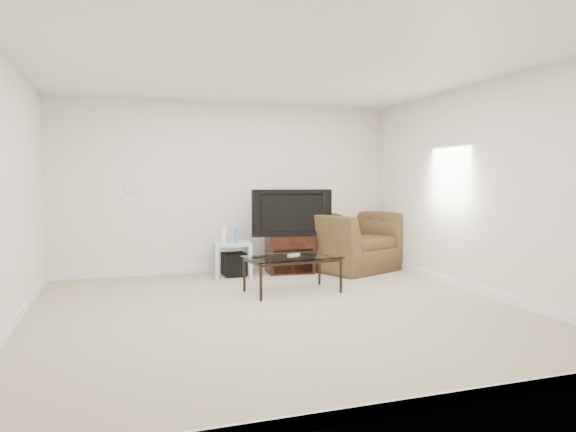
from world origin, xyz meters
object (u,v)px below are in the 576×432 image
object	(u,v)px
television	(290,212)
side_table	(232,259)
recliner	(351,232)
subwoofer	(234,264)
tv_stand	(290,254)
coffee_table	(292,274)

from	to	relation	value
television	side_table	bearing A→B (deg)	-173.78
recliner	subwoofer	bearing A→B (deg)	156.25
television	recliner	size ratio (longest dim) A/B	0.82
tv_stand	recliner	world-z (taller)	recliner
tv_stand	coffee_table	distance (m)	1.33
recliner	tv_stand	bearing A→B (deg)	154.95
television	side_table	xyz separation A→B (m)	(-0.87, -0.00, -0.65)
tv_stand	subwoofer	bearing A→B (deg)	-173.73
television	coffee_table	distance (m)	1.46
television	recliner	bearing A→B (deg)	5.75
tv_stand	subwoofer	xyz separation A→B (m)	(-0.84, -0.01, -0.10)
subwoofer	coffee_table	xyz separation A→B (m)	(0.44, -1.25, 0.04)
television	subwoofer	bearing A→B (deg)	-174.95
coffee_table	tv_stand	bearing A→B (deg)	72.77
television	subwoofer	world-z (taller)	television
tv_stand	recliner	size ratio (longest dim) A/B	0.50
subwoofer	coffee_table	size ratio (longest dim) A/B	0.28
television	side_table	distance (m)	1.08
television	subwoofer	size ratio (longest dim) A/B	3.47
side_table	tv_stand	bearing A→B (deg)	2.06
recliner	coffee_table	bearing A→B (deg)	-160.95
side_table	coffee_table	xyz separation A→B (m)	(0.48, -1.24, -0.03)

